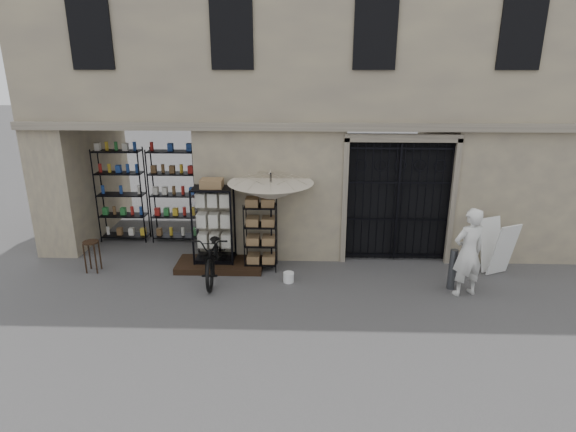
{
  "coord_description": "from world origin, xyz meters",
  "views": [
    {
      "loc": [
        -0.48,
        -8.74,
        4.74
      ],
      "look_at": [
        -0.8,
        1.4,
        1.35
      ],
      "focal_mm": 30.0,
      "sensor_mm": 36.0,
      "label": 1
    }
  ],
  "objects_px": {
    "display_cabinet": "(214,229)",
    "shopkeeper": "(463,294)",
    "market_umbrella": "(271,187)",
    "steel_bollard": "(452,269)",
    "wire_rack": "(261,236)",
    "wooden_stool": "(92,256)",
    "white_bucket": "(289,277)",
    "easel_sign": "(497,247)",
    "bicycle": "(216,277)"
  },
  "relations": [
    {
      "from": "shopkeeper",
      "to": "wire_rack",
      "type": "bearing_deg",
      "value": -33.18
    },
    {
      "from": "steel_bollard",
      "to": "easel_sign",
      "type": "xyz_separation_m",
      "value": [
        1.22,
        0.83,
        0.19
      ]
    },
    {
      "from": "display_cabinet",
      "to": "white_bucket",
      "type": "height_order",
      "value": "display_cabinet"
    },
    {
      "from": "easel_sign",
      "to": "shopkeeper",
      "type": "bearing_deg",
      "value": -158.51
    },
    {
      "from": "wooden_stool",
      "to": "steel_bollard",
      "type": "xyz_separation_m",
      "value": [
        7.99,
        -0.62,
        0.06
      ]
    },
    {
      "from": "white_bucket",
      "to": "wooden_stool",
      "type": "xyz_separation_m",
      "value": [
        -4.52,
        0.42,
        0.28
      ]
    },
    {
      "from": "wooden_stool",
      "to": "wire_rack",
      "type": "bearing_deg",
      "value": 4.25
    },
    {
      "from": "wire_rack",
      "to": "wooden_stool",
      "type": "height_order",
      "value": "wire_rack"
    },
    {
      "from": "white_bucket",
      "to": "bicycle",
      "type": "height_order",
      "value": "bicycle"
    },
    {
      "from": "white_bucket",
      "to": "steel_bollard",
      "type": "bearing_deg",
      "value": -3.31
    },
    {
      "from": "market_umbrella",
      "to": "steel_bollard",
      "type": "height_order",
      "value": "market_umbrella"
    },
    {
      "from": "wire_rack",
      "to": "shopkeeper",
      "type": "height_order",
      "value": "wire_rack"
    },
    {
      "from": "display_cabinet",
      "to": "market_umbrella",
      "type": "xyz_separation_m",
      "value": [
        1.33,
        -0.04,
        1.02
      ]
    },
    {
      "from": "display_cabinet",
      "to": "shopkeeper",
      "type": "relative_size",
      "value": 1.02
    },
    {
      "from": "wire_rack",
      "to": "white_bucket",
      "type": "xyz_separation_m",
      "value": [
        0.66,
        -0.71,
        -0.68
      ]
    },
    {
      "from": "wire_rack",
      "to": "white_bucket",
      "type": "bearing_deg",
      "value": -31.05
    },
    {
      "from": "bicycle",
      "to": "white_bucket",
      "type": "bearing_deg",
      "value": -9.42
    },
    {
      "from": "shopkeeper",
      "to": "white_bucket",
      "type": "bearing_deg",
      "value": -25.18
    },
    {
      "from": "market_umbrella",
      "to": "wooden_stool",
      "type": "height_order",
      "value": "market_umbrella"
    },
    {
      "from": "wire_rack",
      "to": "easel_sign",
      "type": "distance_m",
      "value": 5.37
    },
    {
      "from": "steel_bollard",
      "to": "shopkeeper",
      "type": "relative_size",
      "value": 0.47
    },
    {
      "from": "wooden_stool",
      "to": "shopkeeper",
      "type": "bearing_deg",
      "value": -6.08
    },
    {
      "from": "wire_rack",
      "to": "bicycle",
      "type": "relative_size",
      "value": 0.77
    },
    {
      "from": "market_umbrella",
      "to": "wooden_stool",
      "type": "relative_size",
      "value": 3.72
    },
    {
      "from": "white_bucket",
      "to": "steel_bollard",
      "type": "relative_size",
      "value": 0.26
    },
    {
      "from": "display_cabinet",
      "to": "shopkeeper",
      "type": "bearing_deg",
      "value": -12.56
    },
    {
      "from": "shopkeeper",
      "to": "easel_sign",
      "type": "bearing_deg",
      "value": -151.99
    },
    {
      "from": "market_umbrella",
      "to": "steel_bollard",
      "type": "bearing_deg",
      "value": -13.73
    },
    {
      "from": "easel_sign",
      "to": "wire_rack",
      "type": "bearing_deg",
      "value": 154.37
    },
    {
      "from": "wire_rack",
      "to": "bicycle",
      "type": "bearing_deg",
      "value": -136.88
    },
    {
      "from": "white_bucket",
      "to": "wooden_stool",
      "type": "distance_m",
      "value": 4.55
    },
    {
      "from": "market_umbrella",
      "to": "shopkeeper",
      "type": "bearing_deg",
      "value": -16.34
    },
    {
      "from": "display_cabinet",
      "to": "white_bucket",
      "type": "xyz_separation_m",
      "value": [
        1.75,
        -0.79,
        -0.83
      ]
    },
    {
      "from": "wooden_stool",
      "to": "easel_sign",
      "type": "xyz_separation_m",
      "value": [
        9.22,
        0.2,
        0.25
      ]
    },
    {
      "from": "bicycle",
      "to": "easel_sign",
      "type": "height_order",
      "value": "easel_sign"
    },
    {
      "from": "wire_rack",
      "to": "shopkeeper",
      "type": "relative_size",
      "value": 0.86
    },
    {
      "from": "wire_rack",
      "to": "market_umbrella",
      "type": "relative_size",
      "value": 0.59
    },
    {
      "from": "display_cabinet",
      "to": "white_bucket",
      "type": "relative_size",
      "value": 8.25
    },
    {
      "from": "shopkeeper",
      "to": "easel_sign",
      "type": "distance_m",
      "value": 1.62
    },
    {
      "from": "white_bucket",
      "to": "easel_sign",
      "type": "height_order",
      "value": "easel_sign"
    },
    {
      "from": "display_cabinet",
      "to": "steel_bollard",
      "type": "xyz_separation_m",
      "value": [
        5.23,
        -0.99,
        -0.5
      ]
    },
    {
      "from": "display_cabinet",
      "to": "wire_rack",
      "type": "height_order",
      "value": "display_cabinet"
    },
    {
      "from": "wire_rack",
      "to": "wooden_stool",
      "type": "relative_size",
      "value": 2.21
    },
    {
      "from": "display_cabinet",
      "to": "shopkeeper",
      "type": "distance_m",
      "value": 5.64
    },
    {
      "from": "bicycle",
      "to": "wooden_stool",
      "type": "bearing_deg",
      "value": 173.07
    },
    {
      "from": "bicycle",
      "to": "shopkeeper",
      "type": "bearing_deg",
      "value": -9.45
    },
    {
      "from": "display_cabinet",
      "to": "wire_rack",
      "type": "xyz_separation_m",
      "value": [
        1.09,
        -0.08,
        -0.15
      ]
    },
    {
      "from": "shopkeeper",
      "to": "steel_bollard",
      "type": "bearing_deg",
      "value": -70.05
    },
    {
      "from": "display_cabinet",
      "to": "easel_sign",
      "type": "distance_m",
      "value": 6.46
    },
    {
      "from": "steel_bollard",
      "to": "shopkeeper",
      "type": "distance_m",
      "value": 0.55
    }
  ]
}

